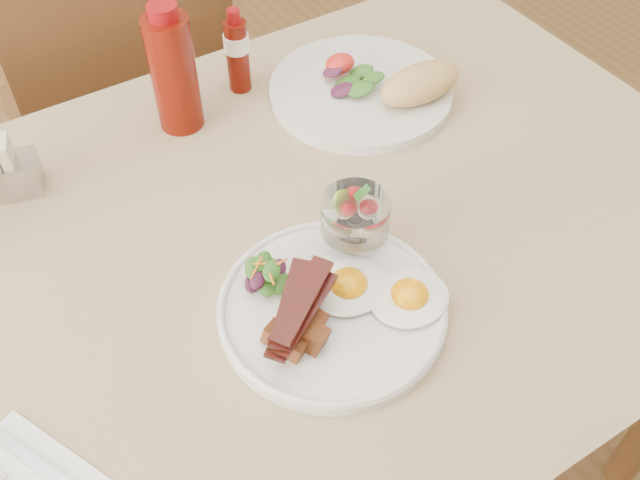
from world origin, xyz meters
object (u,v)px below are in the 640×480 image
(chair_far, at_px, (127,111))
(hot_sauce_bottle, at_px, (237,52))
(ketchup_bottle, at_px, (173,72))
(second_plate, at_px, (374,88))
(table, at_px, (280,280))
(fruit_cup, at_px, (355,216))
(main_plate, at_px, (332,309))

(chair_far, height_order, hot_sauce_bottle, chair_far)
(chair_far, distance_m, hot_sauce_bottle, 0.46)
(chair_far, distance_m, ketchup_bottle, 0.49)
(second_plate, xyz_separation_m, hot_sauce_bottle, (-0.17, 0.14, 0.05))
(table, xyz_separation_m, ketchup_bottle, (-0.01, 0.29, 0.18))
(fruit_cup, distance_m, ketchup_bottle, 0.37)
(fruit_cup, bearing_deg, main_plate, -137.91)
(table, xyz_separation_m, fruit_cup, (0.08, -0.07, 0.15))
(table, height_order, second_plate, second_plate)
(main_plate, distance_m, hot_sauce_bottle, 0.48)
(ketchup_bottle, distance_m, hot_sauce_bottle, 0.13)
(hot_sauce_bottle, bearing_deg, second_plate, -39.00)
(main_plate, height_order, ketchup_bottle, ketchup_bottle)
(main_plate, bearing_deg, chair_far, 89.74)
(fruit_cup, bearing_deg, second_plate, 50.54)
(chair_far, height_order, ketchup_bottle, ketchup_bottle)
(table, bearing_deg, chair_far, 90.00)
(table, relative_size, ketchup_bottle, 6.54)
(chair_far, relative_size, main_plate, 3.32)
(second_plate, relative_size, ketchup_bottle, 1.46)
(chair_far, relative_size, fruit_cup, 10.47)
(main_plate, distance_m, ketchup_bottle, 0.44)
(ketchup_bottle, relative_size, hot_sauce_bottle, 1.43)
(hot_sauce_bottle, bearing_deg, fruit_cup, -95.61)
(fruit_cup, bearing_deg, chair_far, 95.89)
(table, bearing_deg, hot_sauce_bottle, 70.55)
(main_plate, xyz_separation_m, second_plate, (0.29, 0.33, 0.01))
(second_plate, bearing_deg, hot_sauce_bottle, 141.00)
(hot_sauce_bottle, bearing_deg, table, -109.45)
(chair_far, relative_size, second_plate, 3.12)
(fruit_cup, xyz_separation_m, second_plate, (0.21, 0.26, -0.05))
(main_plate, relative_size, hot_sauce_bottle, 1.97)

